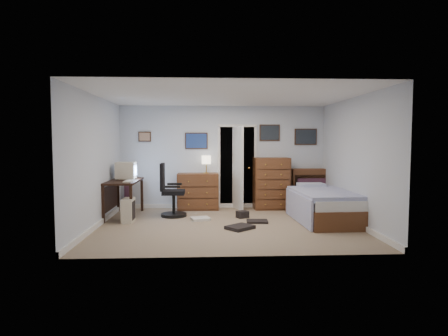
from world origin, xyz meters
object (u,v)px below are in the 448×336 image
(low_dresser, at_px, (198,191))
(computer_desk, at_px, (119,189))
(office_chair, at_px, (171,196))
(bed, at_px, (322,205))
(tall_dresser, at_px, (271,183))

(low_dresser, bearing_deg, computer_desk, -154.03)
(office_chair, relative_size, bed, 0.54)
(low_dresser, bearing_deg, bed, -28.43)
(tall_dresser, height_order, bed, tall_dresser)
(office_chair, bearing_deg, bed, -10.43)
(office_chair, height_order, low_dresser, office_chair)
(office_chair, xyz_separation_m, tall_dresser, (2.35, 0.81, 0.17))
(tall_dresser, bearing_deg, bed, -61.10)
(office_chair, bearing_deg, low_dresser, 55.24)
(bed, bearing_deg, low_dresser, 149.01)
(office_chair, bearing_deg, computer_desk, 178.44)
(tall_dresser, xyz_separation_m, bed, (0.82, -1.40, -0.30))
(computer_desk, distance_m, office_chair, 1.12)
(computer_desk, height_order, low_dresser, low_dresser)
(computer_desk, bearing_deg, tall_dresser, 12.66)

